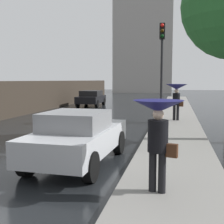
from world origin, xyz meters
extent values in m
plane|color=black|center=(0.00, 0.00, 0.00)|extent=(120.00, 120.00, 0.00)
cube|color=gray|center=(5.10, 0.00, 0.07)|extent=(2.20, 60.00, 0.14)
cube|color=#B2B5BA|center=(2.62, -0.77, 0.64)|extent=(1.83, 4.01, 0.60)
cube|color=gray|center=(2.61, -0.99, 1.16)|extent=(1.53, 1.72, 0.46)
cylinder|color=black|center=(1.92, 0.56, 0.34)|extent=(0.25, 0.68, 0.68)
cylinder|color=black|center=(3.44, 0.50, 0.34)|extent=(0.25, 0.68, 0.68)
cylinder|color=black|center=(1.80, -2.03, 0.34)|extent=(0.25, 0.68, 0.68)
cylinder|color=black|center=(3.33, -2.10, 0.34)|extent=(0.25, 0.68, 0.68)
cube|color=black|center=(-1.92, 15.94, 0.58)|extent=(1.83, 3.86, 0.55)
cube|color=black|center=(-1.92, 15.92, 1.08)|extent=(1.57, 2.11, 0.45)
cylinder|color=black|center=(-1.09, 14.71, 0.31)|extent=(0.24, 0.62, 0.61)
cylinder|color=black|center=(-2.68, 14.66, 0.31)|extent=(0.24, 0.62, 0.61)
cylinder|color=black|center=(-1.15, 17.22, 0.31)|extent=(0.24, 0.62, 0.61)
cylinder|color=black|center=(-2.74, 17.18, 0.31)|extent=(0.24, 0.62, 0.61)
cylinder|color=black|center=(4.70, -2.70, 0.52)|extent=(0.14, 0.14, 0.75)
cylinder|color=black|center=(4.87, -2.75, 0.52)|extent=(0.14, 0.14, 0.75)
cylinder|color=black|center=(4.79, -2.72, 1.18)|extent=(0.37, 0.37, 0.58)
sphere|color=beige|center=(4.79, -2.72, 1.58)|extent=(0.20, 0.20, 0.20)
cube|color=#3F2314|center=(5.04, -2.79, 0.94)|extent=(0.22, 0.15, 0.24)
cylinder|color=#4C4C51|center=(4.79, -2.72, 1.48)|extent=(0.02, 0.02, 0.70)
cone|color=navy|center=(4.79, -2.72, 1.72)|extent=(0.91, 0.91, 0.22)
cylinder|color=black|center=(5.17, 7.41, 0.53)|extent=(0.14, 0.14, 0.78)
cylinder|color=black|center=(4.99, 7.45, 0.53)|extent=(0.14, 0.14, 0.78)
cylinder|color=black|center=(5.08, 7.43, 1.22)|extent=(0.37, 0.37, 0.60)
sphere|color=beige|center=(5.08, 7.43, 1.63)|extent=(0.21, 0.21, 0.21)
cube|color=#3F2314|center=(5.34, 7.37, 0.97)|extent=(0.22, 0.14, 0.24)
cylinder|color=#4C4C51|center=(5.08, 7.43, 1.57)|extent=(0.02, 0.02, 0.82)
cone|color=navy|center=(5.08, 7.43, 1.85)|extent=(1.08, 1.08, 0.28)
cylinder|color=black|center=(4.35, 6.75, 2.14)|extent=(0.12, 0.12, 4.01)
cube|color=black|center=(4.35, 6.75, 4.52)|extent=(0.26, 0.26, 0.75)
sphere|color=red|center=(4.35, 6.58, 4.77)|extent=(0.17, 0.17, 0.17)
sphere|color=#392405|center=(4.35, 6.58, 4.52)|extent=(0.17, 0.17, 0.17)
sphere|color=black|center=(4.35, 6.58, 4.27)|extent=(0.17, 0.17, 0.17)
cube|color=#9E9993|center=(-1.11, 46.42, 10.18)|extent=(10.69, 11.02, 20.36)
camera|label=1|loc=(5.10, -8.08, 2.19)|focal=47.84mm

